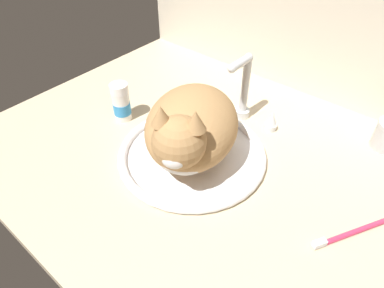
{
  "coord_description": "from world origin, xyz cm",
  "views": [
    {
      "loc": [
        30.99,
        -46.29,
        57.42
      ],
      "look_at": [
        -5.8,
        -2.47,
        7.0
      ],
      "focal_mm": 31.14,
      "sensor_mm": 36.0,
      "label": 1
    }
  ],
  "objects_px": {
    "sink_basin": "(192,154)",
    "pill_bottle": "(121,103)",
    "cat": "(190,129)",
    "faucet": "(243,95)",
    "toothbrush": "(348,234)"
  },
  "relations": [
    {
      "from": "faucet",
      "to": "pill_bottle",
      "type": "relative_size",
      "value": 1.99
    },
    {
      "from": "pill_bottle",
      "to": "cat",
      "type": "bearing_deg",
      "value": -3.15
    },
    {
      "from": "pill_bottle",
      "to": "toothbrush",
      "type": "relative_size",
      "value": 0.7
    },
    {
      "from": "sink_basin",
      "to": "pill_bottle",
      "type": "height_order",
      "value": "pill_bottle"
    },
    {
      "from": "cat",
      "to": "faucet",
      "type": "bearing_deg",
      "value": 92.17
    },
    {
      "from": "sink_basin",
      "to": "pill_bottle",
      "type": "distance_m",
      "value": 0.24
    },
    {
      "from": "pill_bottle",
      "to": "sink_basin",
      "type": "bearing_deg",
      "value": 0.76
    },
    {
      "from": "sink_basin",
      "to": "faucet",
      "type": "bearing_deg",
      "value": 90.0
    },
    {
      "from": "faucet",
      "to": "toothbrush",
      "type": "relative_size",
      "value": 1.38
    },
    {
      "from": "sink_basin",
      "to": "cat",
      "type": "xyz_separation_m",
      "value": [
        0.01,
        -0.02,
        0.09
      ]
    },
    {
      "from": "sink_basin",
      "to": "cat",
      "type": "bearing_deg",
      "value": -63.51
    },
    {
      "from": "pill_bottle",
      "to": "toothbrush",
      "type": "distance_m",
      "value": 0.61
    },
    {
      "from": "sink_basin",
      "to": "faucet",
      "type": "distance_m",
      "value": 0.21
    },
    {
      "from": "faucet",
      "to": "toothbrush",
      "type": "distance_m",
      "value": 0.41
    },
    {
      "from": "faucet",
      "to": "cat",
      "type": "relative_size",
      "value": 0.59
    }
  ]
}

